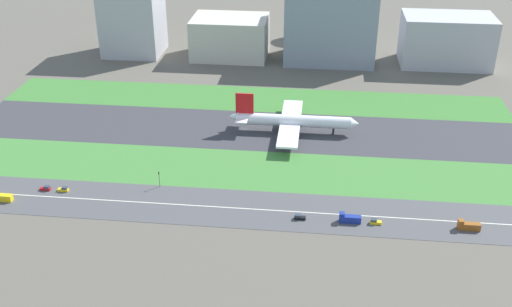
% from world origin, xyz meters
% --- Properties ---
extents(ground_plane, '(800.00, 800.00, 0.00)m').
position_xyz_m(ground_plane, '(0.00, 0.00, 0.00)').
color(ground_plane, '#5B564C').
extents(runway, '(280.00, 46.00, 0.10)m').
position_xyz_m(runway, '(0.00, 0.00, 0.05)').
color(runway, '#38383D').
rests_on(runway, ground_plane).
extents(grass_median_north, '(280.00, 36.00, 0.10)m').
position_xyz_m(grass_median_north, '(0.00, 41.00, 0.05)').
color(grass_median_north, '#3D7A33').
rests_on(grass_median_north, ground_plane).
extents(grass_median_south, '(280.00, 36.00, 0.10)m').
position_xyz_m(grass_median_south, '(0.00, -41.00, 0.05)').
color(grass_median_south, '#427F38').
rests_on(grass_median_south, ground_plane).
extents(highway, '(280.00, 28.00, 0.10)m').
position_xyz_m(highway, '(0.00, -73.00, 0.05)').
color(highway, '#4C4C4F').
rests_on(highway, ground_plane).
extents(highway_centerline, '(266.00, 0.50, 0.01)m').
position_xyz_m(highway_centerline, '(0.00, -73.00, 0.11)').
color(highway_centerline, silver).
rests_on(highway_centerline, highway).
extents(airliner, '(65.00, 56.00, 19.70)m').
position_xyz_m(airliner, '(23.71, 0.00, 6.23)').
color(airliner, white).
rests_on(airliner, runway).
extents(truck_0, '(8.40, 2.50, 4.00)m').
position_xyz_m(truck_0, '(95.63, -78.00, 1.67)').
color(truck_0, brown).
rests_on(truck_0, highway).
extents(car_3, '(4.40, 1.80, 2.00)m').
position_xyz_m(car_3, '(60.94, -78.00, 0.92)').
color(car_3, yellow).
rests_on(car_3, highway).
extents(car_2, '(4.40, 1.80, 2.00)m').
position_xyz_m(car_2, '(-67.67, -68.00, 0.92)').
color(car_2, yellow).
rests_on(car_2, highway).
extents(truck_2, '(8.40, 2.50, 4.00)m').
position_xyz_m(truck_2, '(51.02, -78.00, 1.67)').
color(truck_2, navy).
rests_on(truck_2, highway).
extents(car_0, '(4.40, 1.80, 2.00)m').
position_xyz_m(car_0, '(31.84, -78.00, 0.92)').
color(car_0, black).
rests_on(car_0, highway).
extents(car_1, '(4.40, 1.80, 2.00)m').
position_xyz_m(car_1, '(-75.47, -68.00, 0.92)').
color(car_1, '#B2191E').
rests_on(car_1, highway).
extents(truck_1, '(8.40, 2.50, 4.00)m').
position_xyz_m(truck_1, '(-89.92, -78.00, 1.67)').
color(truck_1, yellow).
rests_on(truck_1, highway).
extents(traffic_light, '(0.36, 0.50, 7.20)m').
position_xyz_m(traffic_light, '(-28.41, -60.01, 4.29)').
color(traffic_light, '#4C4C51').
rests_on(traffic_light, highway).
extents(terminal_building, '(38.00, 33.71, 48.41)m').
position_xyz_m(terminal_building, '(-90.00, 114.00, 24.21)').
color(terminal_building, '#B2B2B7').
rests_on(terminal_building, ground_plane).
extents(hangar_building, '(49.56, 36.23, 26.45)m').
position_xyz_m(hangar_building, '(-24.02, 114.00, 13.23)').
color(hangar_building, beige).
rests_on(hangar_building, ground_plane).
extents(office_tower, '(57.83, 39.28, 48.50)m').
position_xyz_m(office_tower, '(41.92, 114.00, 24.25)').
color(office_tower, gray).
rests_on(office_tower, ground_plane).
extents(cargo_warehouse, '(56.76, 33.78, 31.74)m').
position_xyz_m(cargo_warehouse, '(116.46, 114.00, 15.87)').
color(cargo_warehouse, '#B2B2B7').
rests_on(cargo_warehouse, ground_plane).
extents(fuel_tank_west, '(25.24, 25.24, 15.87)m').
position_xyz_m(fuel_tank_west, '(24.91, 159.00, 7.94)').
color(fuel_tank_west, silver).
rests_on(fuel_tank_west, ground_plane).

